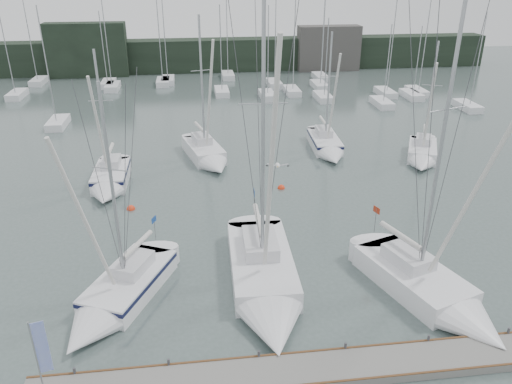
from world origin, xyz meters
TOP-DOWN VIEW (x-y plane):
  - ground at (0.00, 0.00)m, footprint 160.00×160.00m
  - dock at (0.00, -5.00)m, footprint 24.00×2.00m
  - far_treeline at (0.00, 62.00)m, footprint 90.00×4.00m
  - far_building_left at (-20.00, 60.00)m, footprint 12.00×3.00m
  - far_building_right at (18.00, 60.00)m, footprint 10.00×3.00m
  - mast_forest at (3.10, 46.20)m, footprint 57.91×26.63m
  - sailboat_near_left at (-8.96, 0.65)m, footprint 6.10×8.91m
  - sailboat_near_center at (-0.98, 0.54)m, footprint 3.77×11.80m
  - sailboat_near_right at (7.86, -1.29)m, footprint 6.09×9.99m
  - sailboat_mid_a at (-11.24, 16.16)m, footprint 2.62×7.47m
  - sailboat_mid_b at (-3.20, 20.84)m, footprint 4.52×8.50m
  - sailboat_mid_d at (8.01, 22.00)m, footprint 2.90×8.30m
  - sailboat_mid_e at (15.83, 18.62)m, footprint 5.19×7.52m
  - buoy_a at (-1.37, 9.50)m, footprint 0.58×0.58m
  - buoy_b at (2.30, 14.58)m, footprint 0.59×0.59m
  - buoy_c at (-9.25, 12.35)m, footprint 0.61×0.61m
  - dock_banner at (-10.81, -5.02)m, footprint 0.55×0.18m
  - seagull at (-0.44, 0.92)m, footprint 1.03×0.48m

SIDE VIEW (x-z plane):
  - ground at x=0.00m, z-range 0.00..0.00m
  - buoy_a at x=-1.37m, z-range -0.29..0.29m
  - buoy_b at x=2.30m, z-range -0.29..0.29m
  - buoy_c at x=-9.25m, z-range -0.31..0.31m
  - dock at x=0.00m, z-range 0.00..0.40m
  - mast_forest at x=3.10m, z-range -6.83..7.80m
  - sailboat_mid_e at x=15.83m, z-range -5.05..6.15m
  - sailboat_near_left at x=-8.96m, z-range -5.75..6.88m
  - sailboat_mid_d at x=8.01m, z-range -5.27..6.40m
  - sailboat_mid_b at x=-3.20m, z-range -6.07..7.29m
  - sailboat_near_center at x=-0.98m, z-range -8.09..9.30m
  - sailboat_near_right at x=7.86m, z-range -8.07..9.30m
  - sailboat_mid_a at x=-11.24m, z-range -5.15..6.39m
  - far_treeline at x=0.00m, z-range 0.00..5.00m
  - dock_banner at x=-10.81m, z-range 0.74..4.45m
  - far_building_right at x=18.00m, z-range 0.00..7.00m
  - far_building_left at x=-20.00m, z-range 0.00..8.00m
  - seagull at x=-0.44m, z-range 7.48..7.68m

